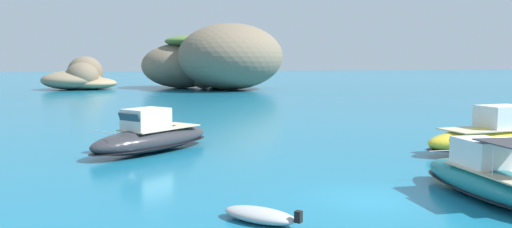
# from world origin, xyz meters

# --- Properties ---
(ground_plane) EXTENTS (400.00, 400.00, 0.00)m
(ground_plane) POSITION_xyz_m (0.00, 0.00, 0.00)
(ground_plane) COLOR #197093
(islet_large) EXTENTS (29.18, 29.23, 11.05)m
(islet_large) POSITION_xyz_m (4.42, 72.06, 5.03)
(islet_large) COLOR #756651
(islet_large) RESTS_ON ground
(islet_small) EXTENTS (14.88, 11.77, 5.58)m
(islet_small) POSITION_xyz_m (-18.00, 75.32, 1.87)
(islet_small) COLOR #84755B
(islet_small) RESTS_ON ground
(motorboat_teal) EXTENTS (2.33, 7.41, 2.31)m
(motorboat_teal) POSITION_xyz_m (4.26, -0.74, 0.74)
(motorboat_teal) COLOR #19727A
(motorboat_teal) RESTS_ON ground
(motorboat_yellow) EXTENTS (9.16, 3.79, 2.62)m
(motorboat_yellow) POSITION_xyz_m (10.79, 7.40, 0.88)
(motorboat_yellow) COLOR yellow
(motorboat_yellow) RESTS_ON ground
(motorboat_charcoal) EXTENTS (7.90, 7.38, 2.46)m
(motorboat_charcoal) POSITION_xyz_m (-7.68, 11.96, 0.82)
(motorboat_charcoal) COLOR #2D2D33
(motorboat_charcoal) RESTS_ON ground
(dinghy_tender) EXTENTS (2.61, 2.62, 0.58)m
(dinghy_tender) POSITION_xyz_m (-4.61, -1.64, 0.22)
(dinghy_tender) COLOR #B2B2B2
(dinghy_tender) RESTS_ON ground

